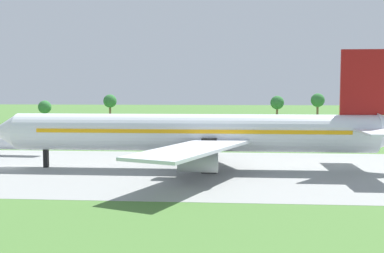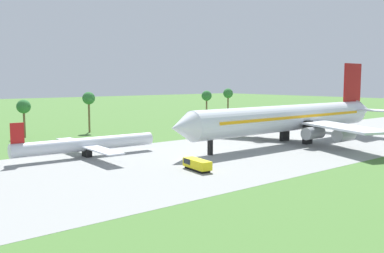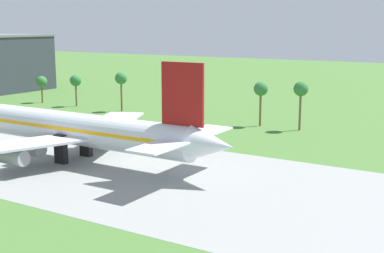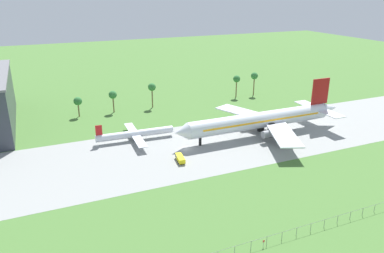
% 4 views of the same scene
% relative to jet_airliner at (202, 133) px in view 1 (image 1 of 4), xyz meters
% --- Properties ---
extents(ground_plane, '(600.00, 600.00, 0.00)m').
position_rel_jet_airliner_xyz_m(ground_plane, '(-32.18, -1.01, -6.02)').
color(ground_plane, '#477233').
extents(taxiway_strip, '(320.00, 44.00, 0.02)m').
position_rel_jet_airliner_xyz_m(taxiway_strip, '(-32.18, -1.01, -6.01)').
color(taxiway_strip, gray).
rests_on(taxiway_strip, ground_plane).
extents(jet_airliner, '(71.42, 51.86, 19.48)m').
position_rel_jet_airliner_xyz_m(jet_airliner, '(0.00, 0.00, 0.00)').
color(jet_airliner, silver).
rests_on(jet_airliner, ground_plane).
extents(palm_tree_row, '(92.70, 3.60, 11.97)m').
position_rel_jet_airliner_xyz_m(palm_tree_row, '(-18.04, 50.28, 2.66)').
color(palm_tree_row, brown).
rests_on(palm_tree_row, ground_plane).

